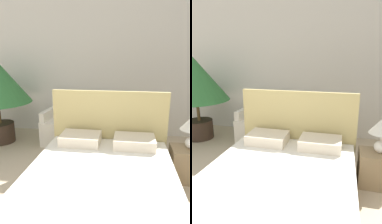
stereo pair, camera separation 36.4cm
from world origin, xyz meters
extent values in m
cube|color=silver|center=(0.00, 3.86, 1.45)|extent=(10.00, 0.06, 2.90)
cube|color=#8C7A5B|center=(0.13, 1.26, 0.14)|extent=(1.63, 2.09, 0.28)
cube|color=silver|center=(0.13, 1.26, 0.38)|extent=(1.60, 2.05, 0.18)
cube|color=tan|center=(0.13, 2.34, 0.59)|extent=(1.66, 0.06, 1.17)
cube|color=beige|center=(-0.24, 2.07, 0.54)|extent=(0.54, 0.40, 0.14)
cube|color=beige|center=(0.50, 2.07, 0.54)|extent=(0.54, 0.40, 0.14)
cube|color=silver|center=(-0.87, 3.19, 0.23)|extent=(0.64, 0.75, 0.47)
cube|color=silver|center=(-0.85, 3.51, 0.70)|extent=(0.59, 0.10, 0.46)
cube|color=silver|center=(-1.12, 3.21, 0.55)|extent=(0.15, 0.64, 0.17)
cube|color=silver|center=(-0.63, 3.17, 0.55)|extent=(0.15, 0.64, 0.17)
cube|color=silver|center=(0.04, 3.19, 0.23)|extent=(0.62, 0.73, 0.47)
cube|color=silver|center=(0.03, 3.51, 0.70)|extent=(0.59, 0.08, 0.46)
cube|color=silver|center=(-0.21, 3.18, 0.55)|extent=(0.12, 0.64, 0.17)
cube|color=silver|center=(0.28, 3.20, 0.55)|extent=(0.12, 0.64, 0.17)
cylinder|color=#38281E|center=(-2.05, 3.02, 0.19)|extent=(0.51, 0.51, 0.38)
cube|color=#937A56|center=(1.22, 2.15, 0.23)|extent=(0.44, 0.38, 0.45)
cylinder|color=brown|center=(-0.42, 3.17, 0.21)|extent=(0.32, 0.32, 0.41)
camera|label=1|loc=(0.39, -0.70, 1.67)|focal=35.00mm
camera|label=2|loc=(0.75, -0.63, 1.67)|focal=35.00mm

